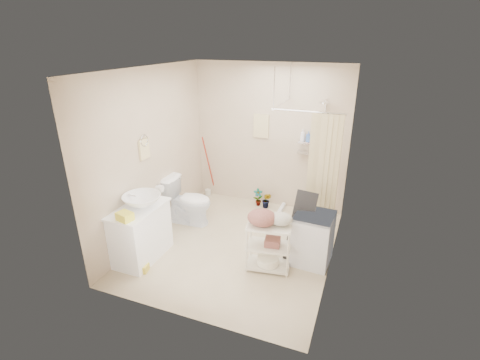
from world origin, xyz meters
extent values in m
plane|color=beige|center=(0.00, 0.00, 0.00)|extent=(3.20, 3.20, 0.00)
cube|color=silver|center=(0.00, 0.00, 2.60)|extent=(2.80, 3.20, 0.04)
cube|color=beige|center=(0.00, 1.60, 1.30)|extent=(2.80, 0.04, 2.60)
cube|color=beige|center=(0.00, -1.60, 1.30)|extent=(2.80, 0.04, 2.60)
cube|color=beige|center=(-1.40, 0.00, 1.30)|extent=(0.04, 3.20, 2.60)
cube|color=beige|center=(1.40, 0.00, 1.30)|extent=(0.04, 3.20, 2.60)
cube|color=white|center=(-1.16, -0.77, 0.40)|extent=(0.51, 0.91, 0.80)
imported|color=white|center=(-1.11, -0.73, 0.89)|extent=(0.63, 0.63, 0.18)
cube|color=yellow|center=(-1.10, -1.12, 0.85)|extent=(0.23, 0.19, 0.11)
cube|color=yellow|center=(-0.99, -1.07, 0.07)|extent=(0.29, 0.24, 0.14)
imported|color=white|center=(-1.04, 0.39, 0.41)|extent=(0.82, 0.49, 0.81)
imported|color=brown|center=(-0.13, 1.41, 0.17)|extent=(0.22, 0.20, 0.34)
imported|color=brown|center=(0.05, 1.38, 0.16)|extent=(0.18, 0.15, 0.31)
cube|color=beige|center=(-0.15, 1.58, 1.50)|extent=(0.28, 0.03, 0.42)
imported|color=white|center=(0.62, 1.51, 1.42)|extent=(0.08, 0.08, 0.21)
imported|color=#4068B7|center=(0.71, 1.52, 1.41)|extent=(0.09, 0.09, 0.17)
cube|color=silver|center=(1.14, 0.00, 0.37)|extent=(0.54, 0.56, 0.74)
camera|label=1|loc=(1.69, -4.26, 2.97)|focal=26.00mm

